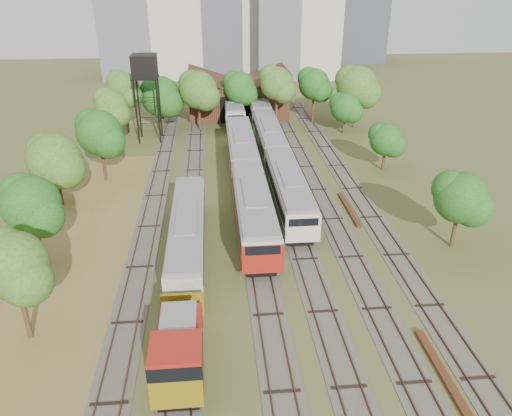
{
  "coord_description": "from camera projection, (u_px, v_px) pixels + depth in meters",
  "views": [
    {
      "loc": [
        -5.49,
        -25.57,
        22.54
      ],
      "look_at": [
        -1.77,
        15.81,
        2.5
      ],
      "focal_mm": 35.0,
      "sensor_mm": 36.0,
      "label": 1
    }
  ],
  "objects": [
    {
      "name": "tree_band_far",
      "position": [
        243.0,
        89.0,
        75.35
      ],
      "size": [
        40.11,
        9.26,
        9.48
      ],
      "color": "#382616",
      "rests_on": "ground"
    },
    {
      "name": "tree_band_right",
      "position": [
        388.0,
        141.0,
        58.35
      ],
      "size": [
        5.7,
        38.78,
        7.04
      ],
      "color": "#382616",
      "rests_on": "ground"
    },
    {
      "name": "dry_grass_patch",
      "position": [
        58.0,
        288.0,
        38.89
      ],
      "size": [
        14.0,
        60.0,
        0.04
      ],
      "primitive_type": "cube",
      "color": "brown",
      "rests_on": "ground"
    },
    {
      "name": "ground",
      "position": [
        304.0,
        343.0,
        33.17
      ],
      "size": [
        240.0,
        240.0,
        0.0
      ],
      "primitive_type": "plane",
      "color": "#475123",
      "rests_on": "ground"
    },
    {
      "name": "rail_pile_near",
      "position": [
        443.0,
        373.0,
        30.55
      ],
      "size": [
        0.53,
        7.88,
        0.26
      ],
      "primitive_type": "cube",
      "color": "#522E17",
      "rests_on": "ground"
    },
    {
      "name": "maintenance_shed",
      "position": [
        238.0,
        97.0,
        83.84
      ],
      "size": [
        16.45,
        11.55,
        7.58
      ],
      "color": "#351A13",
      "rests_on": "ground"
    },
    {
      "name": "tracks",
      "position": [
        258.0,
        192.0,
        55.53
      ],
      "size": [
        24.6,
        80.0,
        0.19
      ],
      "color": "#4C473D",
      "rests_on": "ground"
    },
    {
      "name": "railcar_rear",
      "position": [
        233.0,
        109.0,
        80.93
      ],
      "size": [
        2.95,
        16.08,
        3.65
      ],
      "color": "black",
      "rests_on": "ground"
    },
    {
      "name": "shunter_locomotive",
      "position": [
        179.0,
        353.0,
        29.61
      ],
      "size": [
        2.97,
        8.1,
        3.89
      ],
      "color": "black",
      "rests_on": "ground"
    },
    {
      "name": "rail_pile_far",
      "position": [
        349.0,
        209.0,
        51.34
      ],
      "size": [
        0.48,
        7.73,
        0.25
      ],
      "primitive_type": "cube",
      "color": "#522E17",
      "rests_on": "ground"
    },
    {
      "name": "tree_band_left",
      "position": [
        67.0,
        163.0,
        48.44
      ],
      "size": [
        8.66,
        65.12,
        8.4
      ],
      "color": "#382616",
      "rests_on": "ground"
    },
    {
      "name": "railcar_red_set",
      "position": [
        247.0,
        176.0,
        54.09
      ],
      "size": [
        3.29,
        34.58,
        4.08
      ],
      "color": "black",
      "rests_on": "ground"
    },
    {
      "name": "railcar_green_set",
      "position": [
        269.0,
        138.0,
        66.48
      ],
      "size": [
        3.12,
        52.08,
        3.86
      ],
      "color": "black",
      "rests_on": "ground"
    },
    {
      "name": "tower_far_right",
      "position": [
        361.0,
        5.0,
        128.51
      ],
      "size": [
        12.0,
        12.0,
        28.0
      ],
      "primitive_type": "cube",
      "color": "#3D3F45",
      "rests_on": "ground"
    },
    {
      "name": "water_tower",
      "position": [
        145.0,
        69.0,
        68.02
      ],
      "size": [
        3.48,
        3.48,
        12.02
      ],
      "color": "black",
      "rests_on": "ground"
    },
    {
      "name": "old_grey_coach",
      "position": [
        187.0,
        233.0,
        42.99
      ],
      "size": [
        2.89,
        18.0,
        3.57
      ],
      "color": "black",
      "rests_on": "ground"
    }
  ]
}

